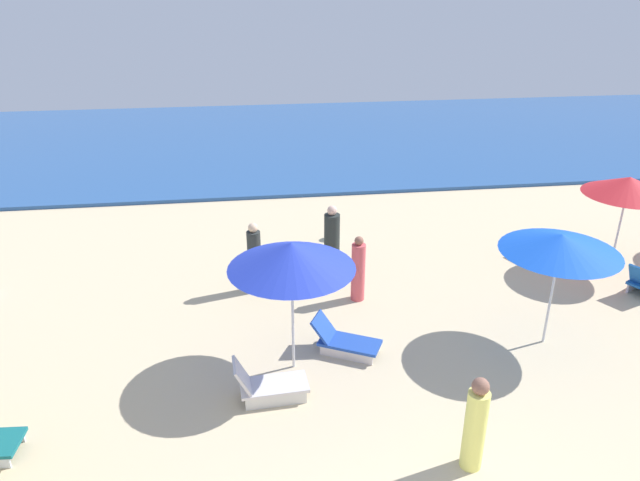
{
  "coord_description": "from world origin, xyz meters",
  "views": [
    {
      "loc": [
        -2.09,
        -3.28,
        6.89
      ],
      "look_at": [
        -0.34,
        9.86,
        0.87
      ],
      "focal_mm": 33.37,
      "sensor_mm": 36.0,
      "label": 1
    }
  ],
  "objects": [
    {
      "name": "beachgoer_2",
      "position": [
        1.09,
        3.21,
        0.77
      ],
      "size": [
        0.43,
        0.43,
        1.61
      ],
      "rotation": [
        0.0,
        0.0,
        5.08
      ],
      "color": "#F1EE74",
      "rests_on": "ground_plane"
    },
    {
      "name": "umbrella_0",
      "position": [
        6.98,
        9.05,
        2.22
      ],
      "size": [
        2.08,
        2.08,
        2.44
      ],
      "color": "silver",
      "rests_on": "ground_plane"
    },
    {
      "name": "beachgoer_0",
      "position": [
        0.34,
        8.42,
        0.73
      ],
      "size": [
        0.36,
        0.36,
        1.57
      ],
      "rotation": [
        0.0,
        0.0,
        0.15
      ],
      "color": "#D95359",
      "rests_on": "ground_plane"
    },
    {
      "name": "umbrella_4",
      "position": [
        -1.35,
        6.04,
        2.36
      ],
      "size": [
        2.28,
        2.28,
        2.6
      ],
      "color": "silver",
      "rests_on": "ground_plane"
    },
    {
      "name": "umbrella_5",
      "position": [
        3.76,
        6.21,
        2.2
      ],
      "size": [
        2.27,
        2.27,
        2.39
      ],
      "color": "silver",
      "rests_on": "ground_plane"
    },
    {
      "name": "beach_ball_0",
      "position": [
        0.27,
        11.81,
        0.17
      ],
      "size": [
        0.34,
        0.34,
        0.34
      ],
      "primitive_type": "sphere",
      "color": "#33A5D8",
      "rests_on": "ground_plane"
    },
    {
      "name": "lounge_chair_4_0",
      "position": [
        -0.32,
        6.4,
        0.25
      ],
      "size": [
        1.44,
        1.1,
        0.7
      ],
      "rotation": [
        0.0,
        0.0,
        1.1
      ],
      "color": "silver",
      "rests_on": "ground_plane"
    },
    {
      "name": "lounge_chair_0_0",
      "position": [
        5.85,
        10.15,
        0.26
      ],
      "size": [
        1.49,
        1.03,
        0.67
      ],
      "rotation": [
        0.0,
        0.0,
        1.94
      ],
      "color": "silver",
      "rests_on": "ground_plane"
    },
    {
      "name": "beachgoer_1",
      "position": [
        0.03,
        10.32,
        0.73
      ],
      "size": [
        0.53,
        0.53,
        1.58
      ],
      "rotation": [
        0.0,
        0.0,
        2.01
      ],
      "color": "#252B2A",
      "rests_on": "ground_plane"
    },
    {
      "name": "ocean",
      "position": [
        0.0,
        22.64,
        0.06
      ],
      "size": [
        60.0,
        14.72,
        0.12
      ],
      "primitive_type": "cube",
      "color": "#275291",
      "rests_on": "ground_plane"
    },
    {
      "name": "beachgoer_5",
      "position": [
        -1.96,
        9.16,
        0.81
      ],
      "size": [
        0.44,
        0.44,
        1.71
      ],
      "rotation": [
        0.0,
        0.0,
        0.95
      ],
      "color": "#2A2F2F",
      "rests_on": "ground_plane"
    },
    {
      "name": "lounge_chair_4_1",
      "position": [
        -1.89,
        5.18,
        0.28
      ],
      "size": [
        1.32,
        0.66,
        0.81
      ],
      "rotation": [
        0.0,
        0.0,
        1.64
      ],
      "color": "silver",
      "rests_on": "ground_plane"
    }
  ]
}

